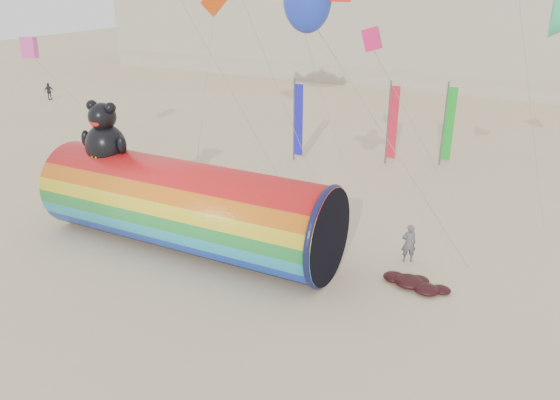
% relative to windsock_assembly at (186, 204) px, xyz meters
% --- Properties ---
extents(ground, '(160.00, 160.00, 0.00)m').
position_rel_windsock_assembly_xyz_m(ground, '(3.28, -0.08, -2.03)').
color(ground, '#CCB58C').
rests_on(ground, ground).
extents(windsock_assembly, '(13.29, 4.05, 6.12)m').
position_rel_windsock_assembly_xyz_m(windsock_assembly, '(0.00, 0.00, 0.00)').
color(windsock_assembly, red).
rests_on(windsock_assembly, ground).
extents(kite_handler, '(0.73, 0.65, 1.68)m').
position_rel_windsock_assembly_xyz_m(kite_handler, '(8.91, 3.05, -1.19)').
color(kite_handler, '#57585E').
rests_on(kite_handler, ground).
extents(fabric_bundle, '(2.62, 1.35, 0.41)m').
position_rel_windsock_assembly_xyz_m(fabric_bundle, '(9.68, 1.16, -1.86)').
color(fabric_bundle, '#390A0C').
rests_on(fabric_bundle, ground).
extents(festival_banners, '(9.20, 3.36, 5.20)m').
position_rel_windsock_assembly_xyz_m(festival_banners, '(3.79, 14.69, 0.61)').
color(festival_banners, '#59595E').
rests_on(festival_banners, ground).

